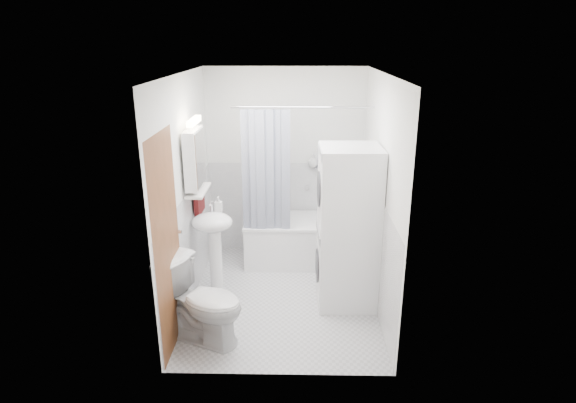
{
  "coord_description": "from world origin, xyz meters",
  "views": [
    {
      "loc": [
        0.15,
        -4.7,
        2.72
      ],
      "look_at": [
        0.05,
        0.15,
        1.07
      ],
      "focal_mm": 30.0,
      "sensor_mm": 36.0,
      "label": 1
    }
  ],
  "objects_px": {
    "washer_dryer": "(348,228)",
    "toilet": "(203,302)",
    "bathtub": "(303,238)",
    "sink": "(213,235)"
  },
  "relations": [
    {
      "from": "bathtub",
      "to": "washer_dryer",
      "type": "distance_m",
      "value": 1.21
    },
    {
      "from": "bathtub",
      "to": "washer_dryer",
      "type": "height_order",
      "value": "washer_dryer"
    },
    {
      "from": "washer_dryer",
      "to": "toilet",
      "type": "bearing_deg",
      "value": -153.8
    },
    {
      "from": "sink",
      "to": "washer_dryer",
      "type": "relative_size",
      "value": 0.61
    },
    {
      "from": "bathtub",
      "to": "toilet",
      "type": "relative_size",
      "value": 1.81
    },
    {
      "from": "sink",
      "to": "toilet",
      "type": "bearing_deg",
      "value": -87.79
    },
    {
      "from": "bathtub",
      "to": "sink",
      "type": "relative_size",
      "value": 1.41
    },
    {
      "from": "sink",
      "to": "bathtub",
      "type": "bearing_deg",
      "value": 40.29
    },
    {
      "from": "toilet",
      "to": "sink",
      "type": "bearing_deg",
      "value": 26.48
    },
    {
      "from": "washer_dryer",
      "to": "toilet",
      "type": "xyz_separation_m",
      "value": [
        -1.4,
        -0.73,
        -0.46
      ]
    }
  ]
}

